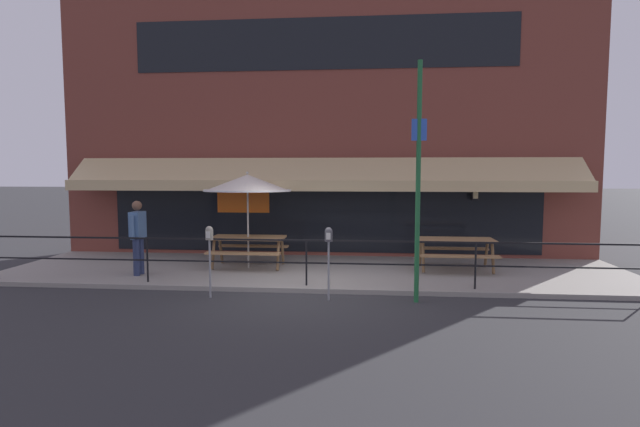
{
  "coord_description": "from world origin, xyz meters",
  "views": [
    {
      "loc": [
        1.24,
        -9.91,
        2.52
      ],
      "look_at": [
        0.16,
        1.6,
        1.5
      ],
      "focal_mm": 28.0,
      "sensor_mm": 36.0,
      "label": 1
    }
  ],
  "objects_px": {
    "picnic_table_centre": "(456,245)",
    "street_sign_pole": "(418,180)",
    "parking_meter_far": "(329,242)",
    "parking_meter_near": "(209,240)",
    "pedestrian_walking": "(138,234)",
    "picnic_table_left": "(248,243)",
    "patio_umbrella_left": "(247,183)"
  },
  "relations": [
    {
      "from": "picnic_table_centre",
      "to": "street_sign_pole",
      "type": "relative_size",
      "value": 0.4
    },
    {
      "from": "parking_meter_far",
      "to": "parking_meter_near",
      "type": "bearing_deg",
      "value": -179.96
    },
    {
      "from": "picnic_table_centre",
      "to": "pedestrian_walking",
      "type": "relative_size",
      "value": 1.05
    },
    {
      "from": "picnic_table_left",
      "to": "patio_umbrella_left",
      "type": "xyz_separation_m",
      "value": [
        -0.0,
        -0.02,
        1.47
      ]
    },
    {
      "from": "picnic_table_left",
      "to": "street_sign_pole",
      "type": "relative_size",
      "value": 0.4
    },
    {
      "from": "parking_meter_near",
      "to": "street_sign_pole",
      "type": "distance_m",
      "value": 4.18
    },
    {
      "from": "picnic_table_centre",
      "to": "street_sign_pole",
      "type": "xyz_separation_m",
      "value": [
        -1.18,
        -2.64,
        1.61
      ]
    },
    {
      "from": "parking_meter_far",
      "to": "picnic_table_centre",
      "type": "bearing_deg",
      "value": 43.23
    },
    {
      "from": "picnic_table_centre",
      "to": "pedestrian_walking",
      "type": "bearing_deg",
      "value": -170.76
    },
    {
      "from": "picnic_table_left",
      "to": "parking_meter_near",
      "type": "xyz_separation_m",
      "value": [
        -0.15,
        -2.61,
        0.44
      ]
    },
    {
      "from": "patio_umbrella_left",
      "to": "parking_meter_near",
      "type": "distance_m",
      "value": 2.79
    },
    {
      "from": "picnic_table_left",
      "to": "patio_umbrella_left",
      "type": "bearing_deg",
      "value": -90.0
    },
    {
      "from": "pedestrian_walking",
      "to": "patio_umbrella_left",
      "type": "bearing_deg",
      "value": 25.5
    },
    {
      "from": "patio_umbrella_left",
      "to": "picnic_table_centre",
      "type": "bearing_deg",
      "value": 1.08
    },
    {
      "from": "picnic_table_centre",
      "to": "picnic_table_left",
      "type": "bearing_deg",
      "value": -179.14
    },
    {
      "from": "picnic_table_left",
      "to": "parking_meter_far",
      "type": "distance_m",
      "value": 3.44
    },
    {
      "from": "parking_meter_far",
      "to": "picnic_table_left",
      "type": "bearing_deg",
      "value": 130.05
    },
    {
      "from": "parking_meter_near",
      "to": "parking_meter_far",
      "type": "xyz_separation_m",
      "value": [
        2.34,
        0.0,
        0.0
      ]
    },
    {
      "from": "picnic_table_left",
      "to": "patio_umbrella_left",
      "type": "distance_m",
      "value": 1.47
    },
    {
      "from": "picnic_table_left",
      "to": "parking_meter_far",
      "type": "relative_size",
      "value": 1.27
    },
    {
      "from": "patio_umbrella_left",
      "to": "pedestrian_walking",
      "type": "distance_m",
      "value": 2.8
    },
    {
      "from": "picnic_table_left",
      "to": "picnic_table_centre",
      "type": "xyz_separation_m",
      "value": [
        5.05,
        0.08,
        0.0
      ]
    },
    {
      "from": "picnic_table_centre",
      "to": "parking_meter_far",
      "type": "distance_m",
      "value": 3.95
    },
    {
      "from": "picnic_table_centre",
      "to": "street_sign_pole",
      "type": "bearing_deg",
      "value": -114.09
    },
    {
      "from": "parking_meter_near",
      "to": "parking_meter_far",
      "type": "distance_m",
      "value": 2.34
    },
    {
      "from": "picnic_table_left",
      "to": "picnic_table_centre",
      "type": "height_order",
      "value": "same"
    },
    {
      "from": "picnic_table_centre",
      "to": "patio_umbrella_left",
      "type": "distance_m",
      "value": 5.26
    },
    {
      "from": "picnic_table_left",
      "to": "parking_meter_near",
      "type": "distance_m",
      "value": 2.65
    },
    {
      "from": "picnic_table_centre",
      "to": "parking_meter_near",
      "type": "bearing_deg",
      "value": -152.65
    },
    {
      "from": "pedestrian_walking",
      "to": "parking_meter_near",
      "type": "relative_size",
      "value": 1.2
    },
    {
      "from": "patio_umbrella_left",
      "to": "parking_meter_far",
      "type": "xyz_separation_m",
      "value": [
        2.19,
        -2.59,
        -1.03
      ]
    },
    {
      "from": "picnic_table_left",
      "to": "pedestrian_walking",
      "type": "distance_m",
      "value": 2.59
    }
  ]
}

